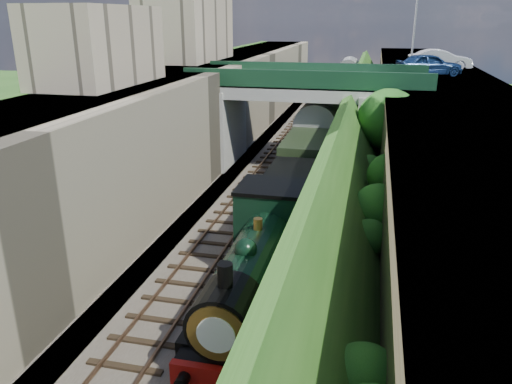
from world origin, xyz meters
name	(u,v)px	position (x,y,z in m)	size (l,w,h in m)	color
trackbed	(291,184)	(0.00, 20.00, 0.10)	(10.00, 90.00, 0.20)	#473F38
retaining_wall	(209,128)	(-5.50, 20.00, 3.50)	(1.00, 90.00, 7.00)	#756B56
street_plateau_left	(159,126)	(-9.00, 20.00, 3.50)	(6.00, 90.00, 7.00)	#262628
street_plateau_right	(449,147)	(9.50, 20.00, 3.12)	(8.00, 90.00, 6.25)	#262628
embankment_slope	(372,155)	(5.06, 18.04, 2.87)	(4.65, 90.00, 6.57)	#1E4714
track_left	(261,179)	(-2.00, 20.00, 0.25)	(2.50, 90.00, 0.20)	black
track_right	(309,183)	(1.20, 20.00, 0.25)	(2.50, 90.00, 0.20)	black
road_bridge	(315,113)	(0.94, 24.00, 4.08)	(16.00, 6.40, 7.25)	gray
building_far	(187,22)	(-10.50, 30.00, 10.00)	(5.00, 10.00, 6.00)	gray
building_near	(98,46)	(-9.50, 14.00, 9.00)	(4.00, 8.00, 4.00)	gray
tree	(390,122)	(5.91, 19.03, 4.65)	(3.60, 3.80, 6.60)	black
lamppost	(415,29)	(7.59, 31.23, 9.57)	(0.87, 0.15, 6.00)	gray
car_blue	(429,65)	(8.73, 29.38, 7.07)	(1.94, 4.83, 1.65)	navy
car_silver	(440,60)	(10.04, 34.40, 7.07)	(1.75, 5.01, 1.65)	#BCBCC2
locomotive	(257,266)	(1.20, 4.99, 1.89)	(3.10, 10.22, 3.83)	black
tender	(290,203)	(1.20, 12.35, 1.62)	(2.70, 6.00, 3.05)	black
coach_front	(318,139)	(1.20, 24.95, 2.05)	(2.90, 18.00, 3.70)	black
coach_middle	(338,99)	(1.20, 43.75, 2.05)	(2.90, 18.00, 3.70)	black
coach_rear	(348,79)	(1.20, 62.55, 2.05)	(2.90, 18.00, 3.70)	black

